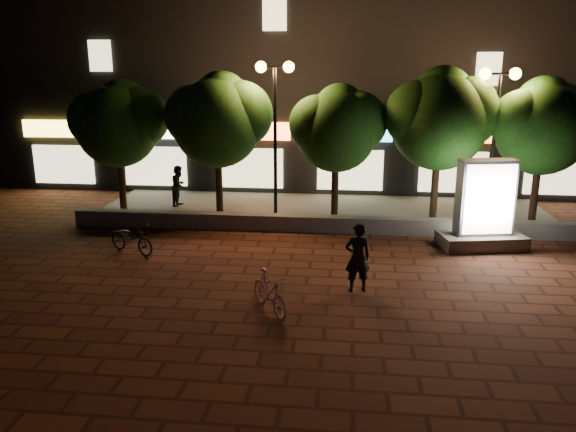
# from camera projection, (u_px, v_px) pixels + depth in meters

# --- Properties ---
(ground) EXTENTS (80.00, 80.00, 0.00)m
(ground) POSITION_uv_depth(u_px,v_px,m) (308.00, 276.00, 13.97)
(ground) COLOR #53291A
(ground) RESTS_ON ground
(retaining_wall) EXTENTS (16.00, 0.45, 0.50)m
(retaining_wall) POSITION_uv_depth(u_px,v_px,m) (317.00, 224.00, 17.75)
(retaining_wall) COLOR slate
(retaining_wall) RESTS_ON ground
(sidewalk) EXTENTS (16.00, 5.00, 0.08)m
(sidewalk) POSITION_uv_depth(u_px,v_px,m) (321.00, 210.00, 20.20)
(sidewalk) COLOR slate
(sidewalk) RESTS_ON ground
(building_block) EXTENTS (28.00, 8.12, 11.30)m
(building_block) POSITION_uv_depth(u_px,v_px,m) (330.00, 69.00, 25.14)
(building_block) COLOR black
(building_block) RESTS_ON ground
(tree_far_left) EXTENTS (3.36, 2.80, 4.63)m
(tree_far_left) POSITION_uv_depth(u_px,v_px,m) (119.00, 121.00, 19.09)
(tree_far_left) COLOR black
(tree_far_left) RESTS_ON sidewalk
(tree_left) EXTENTS (3.60, 3.00, 4.89)m
(tree_left) POSITION_uv_depth(u_px,v_px,m) (219.00, 117.00, 18.68)
(tree_left) COLOR black
(tree_left) RESTS_ON sidewalk
(tree_mid) EXTENTS (3.24, 2.70, 4.50)m
(tree_mid) POSITION_uv_depth(u_px,v_px,m) (338.00, 125.00, 18.32)
(tree_mid) COLOR black
(tree_mid) RESTS_ON sidewalk
(tree_right) EXTENTS (3.72, 3.10, 5.07)m
(tree_right) POSITION_uv_depth(u_px,v_px,m) (441.00, 116.00, 17.88)
(tree_right) COLOR black
(tree_right) RESTS_ON sidewalk
(tree_far_right) EXTENTS (3.48, 2.90, 4.76)m
(tree_far_right) POSITION_uv_depth(u_px,v_px,m) (544.00, 123.00, 17.59)
(tree_far_right) COLOR black
(tree_far_right) RESTS_ON sidewalk
(street_lamp_left) EXTENTS (1.26, 0.36, 5.18)m
(street_lamp_left) POSITION_uv_depth(u_px,v_px,m) (275.00, 100.00, 18.07)
(street_lamp_left) COLOR black
(street_lamp_left) RESTS_ON sidewalk
(street_lamp_right) EXTENTS (1.26, 0.36, 4.98)m
(street_lamp_right) POSITION_uv_depth(u_px,v_px,m) (497.00, 106.00, 17.36)
(street_lamp_right) COLOR black
(street_lamp_right) RESTS_ON sidewalk
(ad_kiosk) EXTENTS (2.57, 1.64, 2.59)m
(ad_kiosk) POSITION_uv_depth(u_px,v_px,m) (484.00, 213.00, 15.96)
(ad_kiosk) COLOR slate
(ad_kiosk) RESTS_ON ground
(scooter_pink) EXTENTS (1.21, 1.50, 0.91)m
(scooter_pink) POSITION_uv_depth(u_px,v_px,m) (269.00, 292.00, 11.82)
(scooter_pink) COLOR #C17F95
(scooter_pink) RESTS_ON ground
(rider) EXTENTS (0.69, 0.54, 1.66)m
(rider) POSITION_uv_depth(u_px,v_px,m) (358.00, 257.00, 12.86)
(rider) COLOR black
(rider) RESTS_ON ground
(scooter_parked) EXTENTS (1.72, 1.24, 0.86)m
(scooter_parked) POSITION_uv_depth(u_px,v_px,m) (132.00, 238.00, 15.63)
(scooter_parked) COLOR black
(scooter_parked) RESTS_ON ground
(pedestrian) EXTENTS (0.64, 0.79, 1.51)m
(pedestrian) POSITION_uv_depth(u_px,v_px,m) (179.00, 186.00, 20.55)
(pedestrian) COLOR black
(pedestrian) RESTS_ON sidewalk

